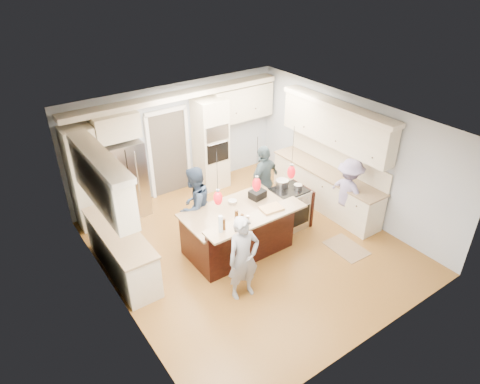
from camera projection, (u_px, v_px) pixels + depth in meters
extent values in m
plane|color=#A76F2E|center=(250.00, 247.00, 8.86)|extent=(6.00, 6.00, 0.00)
cube|color=#B2BCC6|center=(177.00, 139.00, 10.29)|extent=(5.50, 0.04, 2.70)
cube|color=#B2BCC6|center=(376.00, 278.00, 6.06)|extent=(5.50, 0.04, 2.70)
cube|color=#B2BCC6|center=(112.00, 241.00, 6.81)|extent=(0.04, 6.00, 2.70)
cube|color=#B2BCC6|center=(350.00, 155.00, 9.53)|extent=(0.04, 6.00, 2.70)
cube|color=white|center=(251.00, 124.00, 7.49)|extent=(5.50, 6.00, 0.04)
cube|color=#B7B7BC|center=(124.00, 179.00, 9.49)|extent=(0.90, 0.70, 1.80)
cube|color=beige|center=(211.00, 144.00, 10.53)|extent=(0.72, 0.64, 2.30)
cube|color=black|center=(217.00, 133.00, 10.09)|extent=(0.60, 0.02, 0.35)
cube|color=black|center=(218.00, 152.00, 10.35)|extent=(0.60, 0.02, 0.50)
cylinder|color=#B7B7BC|center=(218.00, 143.00, 10.20)|extent=(0.55, 0.02, 0.02)
cube|color=beige|center=(85.00, 178.00, 9.01)|extent=(0.60, 0.58, 2.30)
cube|color=beige|center=(114.00, 126.00, 8.90)|extent=(0.95, 0.58, 0.55)
cube|color=beige|center=(242.00, 103.00, 10.75)|extent=(1.70, 0.35, 0.85)
cube|color=beige|center=(177.00, 96.00, 9.57)|extent=(5.30, 0.38, 0.12)
cube|color=#4C443A|center=(169.00, 153.00, 10.31)|extent=(0.90, 0.06, 2.10)
cube|color=white|center=(165.00, 111.00, 9.73)|extent=(1.04, 0.06, 0.10)
cube|color=beige|center=(325.00, 189.00, 10.03)|extent=(0.60, 3.00, 0.88)
cube|color=tan|center=(327.00, 172.00, 9.80)|extent=(0.64, 3.05, 0.04)
cube|color=beige|center=(336.00, 126.00, 9.31)|extent=(0.35, 3.00, 0.85)
cube|color=beige|center=(338.00, 105.00, 9.06)|extent=(0.37, 3.10, 0.10)
cube|color=beige|center=(122.00, 252.00, 8.01)|extent=(0.60, 2.20, 0.88)
cube|color=tan|center=(118.00, 232.00, 7.77)|extent=(0.64, 2.25, 0.04)
cube|color=beige|center=(102.00, 182.00, 7.17)|extent=(0.35, 2.20, 0.85)
cube|color=beige|center=(98.00, 156.00, 6.93)|extent=(0.37, 2.30, 0.10)
cube|color=black|center=(236.00, 230.00, 8.61)|extent=(2.00, 1.00, 0.88)
cube|color=tan|center=(235.00, 211.00, 8.38)|extent=(2.10, 1.10, 0.04)
cube|color=black|center=(252.00, 240.00, 8.17)|extent=(2.00, 0.12, 1.08)
cube|color=tan|center=(257.00, 219.00, 7.79)|extent=(2.10, 0.42, 0.04)
cube|color=black|center=(257.00, 194.00, 8.73)|extent=(0.34, 0.29, 0.17)
cube|color=#B7B7BC|center=(288.00, 208.00, 9.29)|extent=(0.76, 0.66, 0.90)
cube|color=black|center=(298.00, 217.00, 9.08)|extent=(0.65, 0.01, 0.45)
cube|color=black|center=(289.00, 190.00, 9.06)|extent=(0.72, 0.59, 0.02)
cube|color=black|center=(302.00, 203.00, 9.50)|extent=(0.06, 0.71, 0.88)
cylinder|color=black|center=(217.00, 170.00, 6.80)|extent=(0.01, 0.01, 0.75)
ellipsoid|color=red|center=(218.00, 198.00, 7.06)|extent=(0.15, 0.15, 0.26)
cylinder|color=black|center=(257.00, 157.00, 7.19)|extent=(0.01, 0.01, 0.75)
ellipsoid|color=red|center=(257.00, 185.00, 7.46)|extent=(0.15, 0.15, 0.26)
cylinder|color=black|center=(293.00, 146.00, 7.59)|extent=(0.01, 0.01, 0.75)
ellipsoid|color=red|center=(291.00, 172.00, 7.86)|extent=(0.15, 0.15, 0.26)
imported|color=gray|center=(243.00, 258.00, 7.27)|extent=(0.63, 0.45, 1.62)
imported|color=#2C3D56|center=(195.00, 206.00, 8.65)|extent=(1.01, 0.91, 1.69)
imported|color=#44595F|center=(264.00, 181.00, 9.52)|extent=(1.08, 0.71, 1.71)
imported|color=#8F83B1|center=(348.00, 193.00, 9.21)|extent=(0.70, 1.08, 1.57)
cube|color=#977B52|center=(346.00, 248.00, 8.81)|extent=(0.60, 0.87, 0.01)
cylinder|color=silver|center=(221.00, 224.00, 7.32)|extent=(0.10, 0.10, 0.33)
cylinder|color=#48270C|center=(224.00, 224.00, 7.41)|extent=(0.06, 0.06, 0.22)
cylinder|color=#48270C|center=(242.00, 220.00, 7.52)|extent=(0.06, 0.06, 0.23)
cylinder|color=#48270C|center=(236.00, 217.00, 7.57)|extent=(0.08, 0.08, 0.27)
cylinder|color=#B7B7BC|center=(248.00, 218.00, 7.67)|extent=(0.06, 0.06, 0.11)
cube|color=#D7B363|center=(272.00, 208.00, 8.03)|extent=(0.45, 0.34, 0.03)
cylinder|color=#B7B7BC|center=(282.00, 183.00, 9.13)|extent=(0.27, 0.27, 0.16)
cylinder|color=#B7B7BC|center=(298.00, 186.00, 9.08)|extent=(0.18, 0.18, 0.09)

